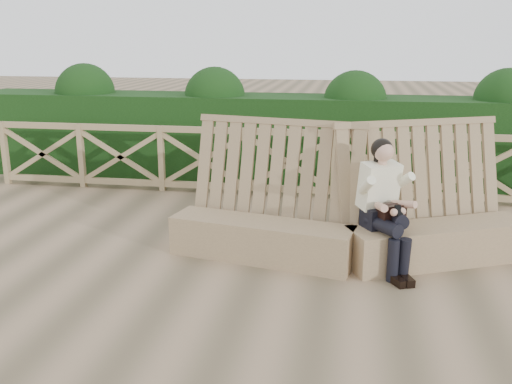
# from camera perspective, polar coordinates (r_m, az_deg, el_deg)

# --- Properties ---
(ground) EXTENTS (60.00, 60.00, 0.00)m
(ground) POSITION_cam_1_polar(r_m,az_deg,el_deg) (6.04, -0.64, -9.25)
(ground) COLOR brown
(ground) RESTS_ON ground
(bench) EXTENTS (4.18, 1.59, 1.59)m
(bench) POSITION_cam_1_polar(r_m,az_deg,el_deg) (6.70, 9.29, -3.31)
(bench) COLOR #83694B
(bench) RESTS_ON ground
(woman) EXTENTS (0.67, 0.92, 1.45)m
(woman) POSITION_cam_1_polar(r_m,az_deg,el_deg) (6.37, 12.73, -0.94)
(woman) COLOR black
(woman) RESTS_ON ground
(guardrail) EXTENTS (10.10, 0.09, 1.10)m
(guardrail) POSITION_cam_1_polar(r_m,az_deg,el_deg) (9.18, 3.31, 2.92)
(guardrail) COLOR #998359
(guardrail) RESTS_ON ground
(hedge) EXTENTS (12.00, 1.20, 1.50)m
(hedge) POSITION_cam_1_polar(r_m,az_deg,el_deg) (10.31, 4.10, 5.39)
(hedge) COLOR black
(hedge) RESTS_ON ground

